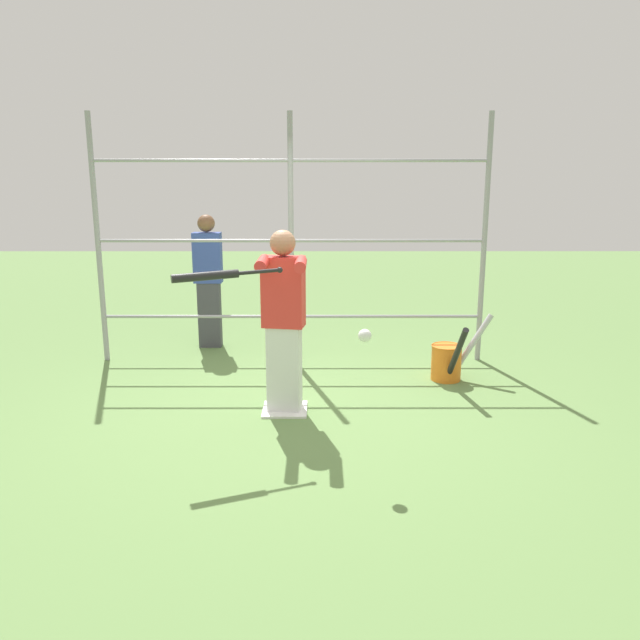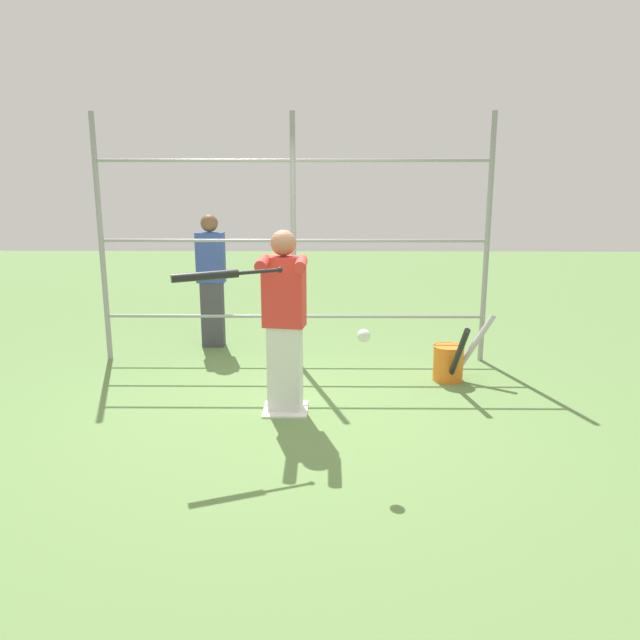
{
  "view_description": "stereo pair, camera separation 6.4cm",
  "coord_description": "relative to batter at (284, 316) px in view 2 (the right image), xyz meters",
  "views": [
    {
      "loc": [
        -0.31,
        5.32,
        2.09
      ],
      "look_at": [
        -0.32,
        0.41,
        0.94
      ],
      "focal_mm": 35.0,
      "sensor_mm": 36.0,
      "label": 1
    },
    {
      "loc": [
        -0.38,
        5.32,
        2.09
      ],
      "look_at": [
        -0.32,
        0.41,
        0.94
      ],
      "focal_mm": 35.0,
      "sensor_mm": 36.0,
      "label": 2
    }
  ],
  "objects": [
    {
      "name": "bystander_behind_fence",
      "position": [
        1.04,
        -2.19,
        -0.04
      ],
      "size": [
        0.34,
        0.21,
        1.63
      ],
      "color": "#3F3F47",
      "rests_on": "ground"
    },
    {
      "name": "fence_backstop",
      "position": [
        0.0,
        -1.62,
        0.49
      ],
      "size": [
        4.35,
        0.06,
        2.75
      ],
      "color": "#939399",
      "rests_on": "ground"
    },
    {
      "name": "ground_plane",
      "position": [
        0.0,
        -0.02,
        -0.88
      ],
      "size": [
        24.0,
        24.0,
        0.0
      ],
      "primitive_type": "plane",
      "color": "#608447"
    },
    {
      "name": "baseball_bat_swinging",
      "position": [
        0.48,
        0.62,
        0.46
      ],
      "size": [
        0.82,
        0.38,
        0.08
      ],
      "color": "black"
    },
    {
      "name": "batter",
      "position": [
        0.0,
        0.0,
        0.0
      ],
      "size": [
        0.42,
        0.59,
        1.63
      ],
      "color": "silver",
      "rests_on": "ground"
    },
    {
      "name": "softball_in_flight",
      "position": [
        -0.64,
        1.02,
        0.09
      ],
      "size": [
        0.1,
        0.1,
        0.1
      ],
      "color": "white"
    },
    {
      "name": "home_plate",
      "position": [
        0.0,
        -0.02,
        -0.87
      ],
      "size": [
        0.4,
        0.4,
        0.02
      ],
      "color": "white",
      "rests_on": "ground"
    },
    {
      "name": "bat_bucket",
      "position": [
        -1.65,
        -0.87,
        -0.67
      ],
      "size": [
        0.65,
        0.76,
        0.7
      ],
      "color": "orange",
      "rests_on": "ground"
    }
  ]
}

